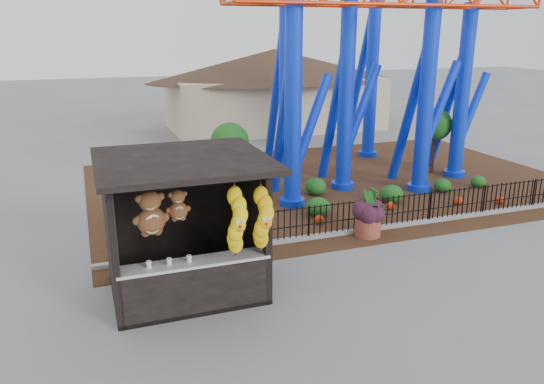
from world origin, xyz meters
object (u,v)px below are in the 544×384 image
object	(u,v)px
prize_booth	(186,231)
terracotta_planter	(368,225)
roller_coaster	(364,6)
potted_plant	(370,218)

from	to	relation	value
prize_booth	terracotta_planter	xyz separation A→B (m)	(5.49, 1.81, -1.22)
roller_coaster	terracotta_planter	xyz separation A→B (m)	(-2.63, -5.53, -6.12)
prize_booth	roller_coaster	size ratio (longest dim) A/B	0.32
potted_plant	prize_booth	bearing A→B (deg)	-156.00
terracotta_planter	potted_plant	xyz separation A→B (m)	(0.06, 0.00, 0.20)
roller_coaster	prize_booth	bearing A→B (deg)	-137.88
prize_booth	roller_coaster	distance (m)	11.99
roller_coaster	potted_plant	distance (m)	8.50
prize_booth	potted_plant	xyz separation A→B (m)	(5.55, 1.81, -1.02)
roller_coaster	potted_plant	size ratio (longest dim) A/B	10.63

